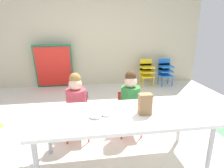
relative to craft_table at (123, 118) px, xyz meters
name	(u,v)px	position (x,y,z in m)	size (l,w,h in m)	color
ground_plane	(109,139)	(-0.08, 0.52, -0.58)	(5.54, 5.34, 0.02)	silver
back_wall	(95,35)	(-0.08, 3.19, 0.71)	(5.54, 0.10, 2.54)	beige
craft_table	(123,118)	(0.00, 0.00, 0.00)	(1.81, 0.74, 0.62)	white
seated_child_near_camera	(76,100)	(-0.50, 0.60, -0.01)	(0.33, 0.33, 0.92)	red
seated_child_middle_seat	(130,97)	(0.23, 0.60, -0.01)	(0.32, 0.31, 0.92)	red
kid_chair_yellow_stack	(147,71)	(1.21, 2.82, -0.17)	(0.32, 0.30, 0.68)	yellow
kid_chair_blue_stack	(165,70)	(1.71, 2.82, -0.17)	(0.32, 0.30, 0.68)	blue
folded_activity_table	(54,67)	(-1.11, 2.99, -0.03)	(0.90, 0.29, 1.09)	#19724C
paper_bag_brown	(145,104)	(0.22, -0.04, 0.16)	(0.13, 0.09, 0.22)	#9E754C
paper_plate_near_edge	(106,116)	(-0.18, -0.03, 0.05)	(0.18, 0.18, 0.01)	white
donut_powdered_on_plate	(106,114)	(-0.18, -0.03, 0.07)	(0.10, 0.10, 0.03)	white
donut_powdered_loose	(96,116)	(-0.29, -0.04, 0.07)	(0.13, 0.13, 0.04)	white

